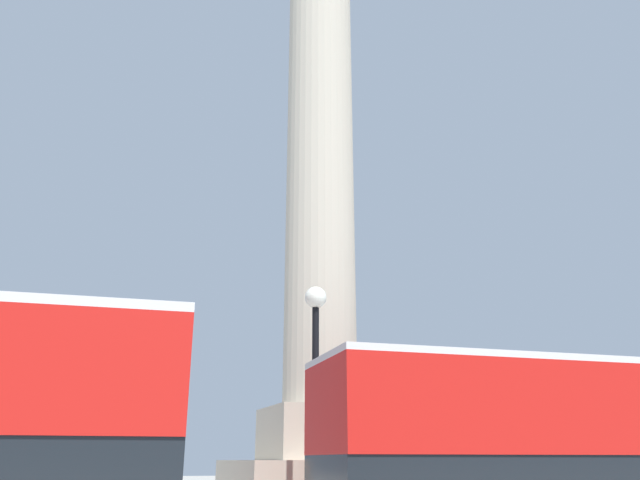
% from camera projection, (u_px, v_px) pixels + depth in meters
% --- Properties ---
extents(monument_column, '(6.11, 6.11, 21.22)m').
position_uv_depth(monument_column, '(320.00, 311.00, 16.81)').
color(monument_column, '#BCB29E').
rests_on(monument_column, ground_plane).
extents(bus_b, '(10.78, 3.30, 4.29)m').
position_uv_depth(bus_b, '(596.00, 469.00, 11.67)').
color(bus_b, red).
rests_on(bus_b, ground_plane).
extents(street_lamp, '(0.45, 0.45, 5.94)m').
position_uv_depth(street_lamp, '(315.00, 409.00, 12.16)').
color(street_lamp, black).
rests_on(street_lamp, ground_plane).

